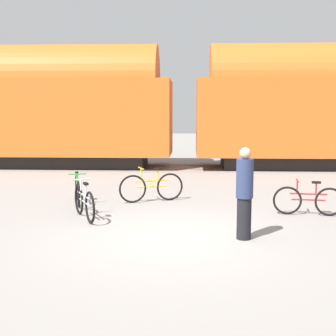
{
  "coord_description": "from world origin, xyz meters",
  "views": [
    {
      "loc": [
        0.33,
        -8.91,
        2.46
      ],
      "look_at": [
        -0.22,
        1.96,
        1.1
      ],
      "focal_mm": 50.0,
      "sensor_mm": 36.0,
      "label": 1
    }
  ],
  "objects_px": {
    "bicycle_green": "(77,190)",
    "bicycle_maroon": "(308,200)",
    "bicycle_silver": "(84,202)",
    "bicycle_yellow": "(151,187)",
    "person_in_navy": "(244,193)",
    "freight_train": "(184,104)"
  },
  "relations": [
    {
      "from": "bicycle_green",
      "to": "bicycle_maroon",
      "type": "relative_size",
      "value": 1.04
    },
    {
      "from": "bicycle_silver",
      "to": "bicycle_maroon",
      "type": "xyz_separation_m",
      "value": [
        5.16,
        0.61,
        -0.02
      ]
    },
    {
      "from": "bicycle_green",
      "to": "bicycle_yellow",
      "type": "xyz_separation_m",
      "value": [
        1.93,
        0.34,
        0.04
      ]
    },
    {
      "from": "bicycle_yellow",
      "to": "person_in_navy",
      "type": "bearing_deg",
      "value": -59.87
    },
    {
      "from": "bicycle_green",
      "to": "bicycle_maroon",
      "type": "height_order",
      "value": "bicycle_green"
    },
    {
      "from": "freight_train",
      "to": "person_in_navy",
      "type": "xyz_separation_m",
      "value": [
        1.34,
        -11.22,
        -1.8
      ]
    },
    {
      "from": "bicycle_silver",
      "to": "bicycle_maroon",
      "type": "relative_size",
      "value": 0.96
    },
    {
      "from": "bicycle_silver",
      "to": "bicycle_yellow",
      "type": "xyz_separation_m",
      "value": [
        1.35,
        2.07,
        0.02
      ]
    },
    {
      "from": "bicycle_silver",
      "to": "bicycle_yellow",
      "type": "bearing_deg",
      "value": 56.77
    },
    {
      "from": "bicycle_maroon",
      "to": "person_in_navy",
      "type": "relative_size",
      "value": 0.92
    },
    {
      "from": "person_in_navy",
      "to": "bicycle_silver",
      "type": "bearing_deg",
      "value": -19.48
    },
    {
      "from": "bicycle_maroon",
      "to": "bicycle_yellow",
      "type": "height_order",
      "value": "bicycle_yellow"
    },
    {
      "from": "person_in_navy",
      "to": "bicycle_yellow",
      "type": "bearing_deg",
      "value": -55.58
    },
    {
      "from": "bicycle_silver",
      "to": "bicycle_maroon",
      "type": "bearing_deg",
      "value": 6.72
    },
    {
      "from": "freight_train",
      "to": "bicycle_silver",
      "type": "bearing_deg",
      "value": -102.14
    },
    {
      "from": "freight_train",
      "to": "bicycle_maroon",
      "type": "distance_m",
      "value": 9.88
    },
    {
      "from": "bicycle_yellow",
      "to": "person_in_navy",
      "type": "height_order",
      "value": "person_in_navy"
    },
    {
      "from": "freight_train",
      "to": "person_in_navy",
      "type": "bearing_deg",
      "value": -83.19
    },
    {
      "from": "freight_train",
      "to": "bicycle_green",
      "type": "height_order",
      "value": "freight_train"
    },
    {
      "from": "freight_train",
      "to": "bicycle_yellow",
      "type": "distance_m",
      "value": 8.01
    },
    {
      "from": "freight_train",
      "to": "bicycle_maroon",
      "type": "xyz_separation_m",
      "value": [
        3.07,
        -9.1,
        -2.34
      ]
    },
    {
      "from": "bicycle_silver",
      "to": "freight_train",
      "type": "bearing_deg",
      "value": 77.86
    }
  ]
}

